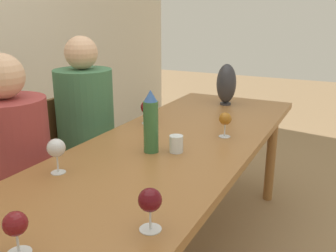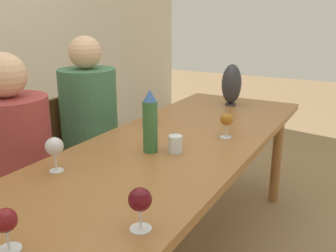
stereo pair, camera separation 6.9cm
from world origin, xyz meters
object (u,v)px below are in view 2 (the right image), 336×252
Objects in this scene: vase at (231,84)px; chair_far at (84,156)px; wine_glass_0 at (140,201)px; wine_glass_4 at (5,222)px; wine_glass_6 at (150,107)px; water_tumbler at (175,144)px; person_far at (92,131)px; person_near at (18,167)px; wine_glass_2 at (227,120)px; chair_near at (10,192)px; water_bottle at (150,122)px; wine_glass_1 at (54,147)px.

chair_far is (-0.76, 0.72, -0.42)m from vase.
wine_glass_4 is at bearing 135.18° from wine_glass_0.
water_tumbler is at bearing -134.91° from wine_glass_6.
person_near is at bearing -179.78° from person_far.
wine_glass_4 is (-1.22, 0.18, -0.01)m from wine_glass_2.
wine_glass_2 is 1.09m from person_near.
chair_far is at bearing 93.43° from wine_glass_2.
water_tumbler is at bearing 18.71° from wine_glass_0.
wine_glass_0 is 1.32m from person_far.
wine_glass_2 is 0.11× the size of person_near.
chair_far is at bearing 8.06° from person_near.
vase reaches higher than wine_glass_0.
wine_glass_0 is 1.02× the size of wine_glass_2.
chair_near is at bearing 180.00° from chair_far.
chair_far is (0.57, 0.00, 0.00)m from chair_near.
vase is 2.14× the size of wine_glass_0.
water_tumbler is 0.64× the size of wine_glass_4.
chair_far is (1.16, 0.76, -0.36)m from wine_glass_4.
vase is 0.33× the size of chair_far.
water_bottle is 2.35× the size of wine_glass_4.
wine_glass_1 is 0.17× the size of chair_near.
person_far is at bearing 0.22° from person_near.
wine_glass_1 is 0.54m from wine_glass_4.
water_bottle reaches higher than chair_far.
vase is 0.71m from wine_glass_6.
chair_far is (0.70, 0.48, -0.37)m from wine_glass_1.
wine_glass_1 reaches higher than chair_near.
wine_glass_1 reaches higher than wine_glass_2.
person_far reaches higher than person_near.
wine_glass_1 is at bearing 142.68° from water_tumbler.
person_far is at bearing 30.54° from wine_glass_4.
vase is at bearing -25.60° from person_near.
water_bottle is at bearing 3.98° from wine_glass_4.
chair_near is 0.70× the size of person_far.
water_tumbler is 0.58× the size of wine_glass_6.
chair_near is (-0.31, 0.81, -0.31)m from water_tumbler.
wine_glass_4 is (-0.26, 0.26, -0.01)m from wine_glass_0.
wine_glass_1 is at bearing 149.97° from water_bottle.
wine_glass_4 is 0.14× the size of chair_near.
wine_glass_4 is 1.29m from wine_glass_6.
chair_far is at bearing 0.00° from chair_near.
water_bottle is 1.02× the size of vase.
wine_glass_4 is at bearing 176.87° from water_tumbler.
wine_glass_4 reaches higher than water_tumbler.
wine_glass_1 is at bearing -177.98° from wine_glass_6.
chair_near is at bearing 52.52° from wine_glass_4.
wine_glass_2 is 1.06× the size of wine_glass_4.
wine_glass_0 is (-1.65, -0.31, -0.05)m from vase.
wine_glass_0 is at bearing -109.97° from wine_glass_1.
chair_near is 0.18m from person_near.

